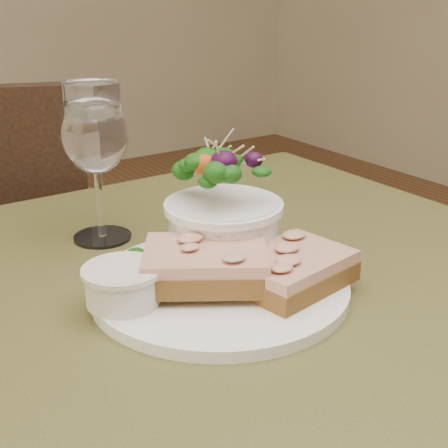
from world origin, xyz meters
TOP-DOWN VIEW (x-y plane):
  - cafe_table at (0.00, 0.00)m, footprint 0.80×0.80m
  - dinner_plate at (-0.01, 0.01)m, footprint 0.26×0.26m
  - sandwich_front at (0.05, -0.03)m, footprint 0.13×0.10m
  - sandwich_back at (-0.03, 0.01)m, footprint 0.15×0.14m
  - ramekin at (-0.11, 0.03)m, footprint 0.07×0.07m
  - salad_bowl at (0.03, 0.06)m, footprint 0.12×0.12m
  - garnish at (-0.07, 0.09)m, footprint 0.05×0.04m
  - wine_glass at (-0.05, 0.21)m, footprint 0.08×0.08m

SIDE VIEW (x-z plane):
  - cafe_table at x=0.00m, z-range 0.27..1.02m
  - dinner_plate at x=-0.01m, z-range 0.75..0.76m
  - garnish at x=-0.07m, z-range 0.76..0.78m
  - sandwich_front at x=0.05m, z-range 0.76..0.79m
  - ramekin at x=-0.11m, z-range 0.76..0.80m
  - sandwich_back at x=-0.03m, z-range 0.77..0.80m
  - salad_bowl at x=0.03m, z-range 0.76..0.88m
  - wine_glass at x=-0.05m, z-range 0.79..0.96m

